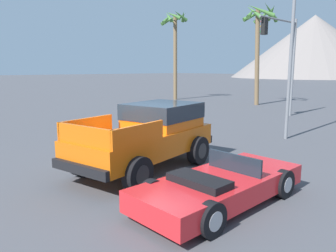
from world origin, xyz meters
TOP-DOWN VIEW (x-y plane):
  - ground_plane at (0.00, 0.00)m, footprint 320.00×320.00m
  - orange_pickup_truck at (-0.26, 0.63)m, footprint 3.09×5.29m
  - red_convertible_car at (2.98, -0.04)m, footprint 1.89×4.36m
  - traffic_light_main at (-2.78, 13.05)m, footprint 0.38×4.20m
  - street_lamp_post at (0.58, 7.62)m, footprint 0.90×0.24m
  - palm_tree_tall at (-16.09, 16.99)m, footprint 2.68×2.54m
  - palm_tree_short at (-7.79, 18.58)m, footprint 3.22×3.23m

SIDE VIEW (x-z plane):
  - ground_plane at x=0.00m, z-range 0.00..0.00m
  - red_convertible_car at x=2.98m, z-range -0.11..0.95m
  - orange_pickup_truck at x=-0.26m, z-range 0.13..2.07m
  - traffic_light_main at x=-2.78m, z-range 1.22..7.29m
  - street_lamp_post at x=0.58m, z-range 0.78..8.70m
  - palm_tree_short at x=-7.79m, z-range 2.07..10.23m
  - palm_tree_tall at x=-16.09m, z-range 2.04..10.54m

